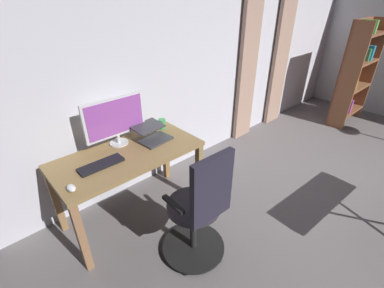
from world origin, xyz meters
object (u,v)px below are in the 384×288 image
at_px(bookshelf, 354,73).
at_px(laptop, 153,135).
at_px(computer_monitor, 115,118).
at_px(computer_keyboard, 101,165).
at_px(office_chair, 199,213).
at_px(computer_mouse, 71,188).
at_px(desk, 129,162).
at_px(mug_coffee, 162,124).

bearing_deg(bookshelf, laptop, -8.14).
relative_size(computer_monitor, computer_keyboard, 1.59).
relative_size(computer_keyboard, laptop, 1.11).
relative_size(office_chair, computer_mouse, 10.98).
height_order(laptop, bookshelf, bookshelf).
relative_size(desk, computer_mouse, 13.54).
xyz_separation_m(computer_keyboard, bookshelf, (-4.28, 0.44, 0.09)).
xyz_separation_m(computer_mouse, mug_coffee, (-1.12, -0.38, 0.04)).
xyz_separation_m(computer_mouse, bookshelf, (-4.59, 0.29, 0.09)).
height_order(laptop, mug_coffee, laptop).
height_order(computer_monitor, computer_keyboard, computer_monitor).
relative_size(office_chair, mug_coffee, 8.68).
bearing_deg(office_chair, computer_mouse, 140.64).
bearing_deg(bookshelf, mug_coffee, -10.94).
bearing_deg(computer_keyboard, computer_monitor, -140.89).
distance_m(office_chair, bookshelf, 3.90).
relative_size(office_chair, bookshelf, 0.65).
xyz_separation_m(office_chair, computer_keyboard, (0.41, -0.78, 0.26)).
relative_size(laptop, mug_coffee, 2.73).
distance_m(computer_monitor, computer_mouse, 0.77).
bearing_deg(computer_mouse, mug_coffee, -161.46).
xyz_separation_m(desk, computer_keyboard, (0.28, 0.03, 0.12)).
distance_m(laptop, mug_coffee, 0.26).
relative_size(mug_coffee, bookshelf, 0.08).
height_order(office_chair, computer_keyboard, office_chair).
bearing_deg(bookshelf, computer_mouse, -3.67).
bearing_deg(laptop, computer_mouse, 7.78).
bearing_deg(laptop, computer_keyboard, 1.47).
relative_size(computer_monitor, laptop, 1.76).
distance_m(laptop, computer_mouse, 0.94).
bearing_deg(mug_coffee, laptop, 33.54).
bearing_deg(computer_mouse, bookshelf, 176.33).
distance_m(laptop, bookshelf, 3.72).
xyz_separation_m(office_chair, mug_coffee, (-0.40, -1.01, 0.30)).
xyz_separation_m(desk, computer_monitor, (-0.03, -0.21, 0.37)).
xyz_separation_m(computer_monitor, bookshelf, (-3.98, 0.69, -0.16)).
relative_size(computer_keyboard, computer_mouse, 3.84).
xyz_separation_m(mug_coffee, bookshelf, (-3.47, 0.67, 0.05)).
xyz_separation_m(desk, office_chair, (-0.14, 0.82, -0.14)).
relative_size(laptop, computer_mouse, 3.46).
bearing_deg(office_chair, desk, 101.43).
height_order(computer_mouse, mug_coffee, mug_coffee).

